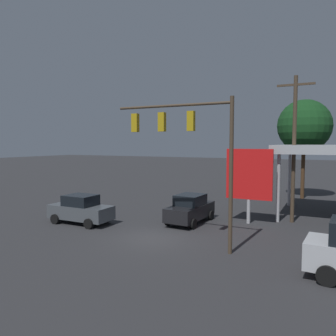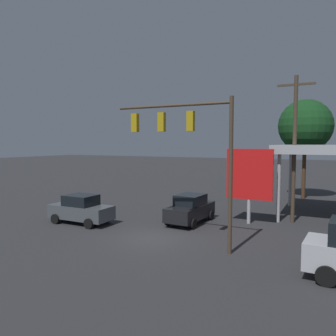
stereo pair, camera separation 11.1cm
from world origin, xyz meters
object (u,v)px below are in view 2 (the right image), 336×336
object	(u,v)px
traffic_signal_assembly	(187,138)
utility_pole	(294,146)
price_sign	(249,175)
sedan_waiting	(190,209)
street_tree	(305,126)
sedan_far	(81,209)

from	to	relation	value
traffic_signal_assembly	utility_pole	size ratio (longest dim) A/B	0.77
traffic_signal_assembly	price_sign	bearing A→B (deg)	-104.83
price_sign	sedan_waiting	size ratio (longest dim) A/B	1.12
price_sign	sedan_waiting	xyz separation A→B (m)	(3.60, 1.57, -2.30)
price_sign	street_tree	bearing A→B (deg)	-101.20
sedan_far	utility_pole	bearing A→B (deg)	-152.24
sedan_waiting	street_tree	bearing A→B (deg)	160.06
traffic_signal_assembly	street_tree	world-z (taller)	street_tree
utility_pole	sedan_waiting	distance (m)	8.19
utility_pole	price_sign	xyz separation A→B (m)	(2.60, 1.65, -1.98)
traffic_signal_assembly	sedan_far	size ratio (longest dim) A/B	1.73
traffic_signal_assembly	price_sign	size ratio (longest dim) A/B	1.52
traffic_signal_assembly	utility_pole	xyz separation A→B (m)	(-4.32, -8.14, -0.42)
utility_pole	sedan_far	world-z (taller)	utility_pole
sedan_waiting	price_sign	bearing A→B (deg)	117.04
utility_pole	sedan_far	xyz separation A→B (m)	(12.74, 6.68, -4.28)
utility_pole	sedan_waiting	xyz separation A→B (m)	(6.20, 3.22, -4.28)
utility_pole	price_sign	world-z (taller)	utility_pole
price_sign	sedan_waiting	world-z (taller)	price_sign
sedan_far	street_tree	world-z (taller)	street_tree
price_sign	sedan_waiting	distance (m)	4.55
price_sign	sedan_far	bearing A→B (deg)	26.41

